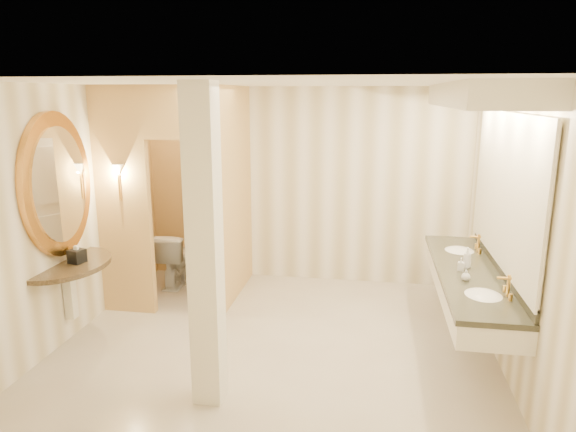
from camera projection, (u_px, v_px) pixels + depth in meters
name	position (u px, v px, depth m)	size (l,w,h in m)	color
floor	(277.00, 341.00, 5.54)	(4.50, 4.50, 0.00)	beige
ceiling	(276.00, 83.00, 4.92)	(4.50, 4.50, 0.00)	white
wall_back	(303.00, 186.00, 7.15)	(4.50, 0.02, 2.70)	white
wall_front	(220.00, 292.00, 3.31)	(4.50, 0.02, 2.70)	white
wall_left	(74.00, 211.00, 5.59)	(0.02, 4.00, 2.70)	white
wall_right	(509.00, 229.00, 4.87)	(0.02, 4.00, 2.70)	white
toilet_closet	(201.00, 195.00, 6.33)	(1.50, 1.55, 2.70)	#DBBA72
wall_sconce	(118.00, 172.00, 5.86)	(0.14, 0.14, 0.42)	gold
vanity	(479.00, 196.00, 4.98)	(0.75, 2.68, 2.09)	white
console_shelf	(60.00, 218.00, 5.28)	(1.14, 1.14, 2.02)	black
pillar	(205.00, 250.00, 4.19)	(0.25, 0.25, 2.70)	white
tissue_box	(77.00, 256.00, 5.36)	(0.14, 0.14, 0.14)	black
toilet	(175.00, 258.00, 7.11)	(0.42, 0.74, 0.76)	white
soap_bottle_a	(461.00, 264.00, 5.12)	(0.06, 0.06, 0.13)	beige
soap_bottle_b	(466.00, 275.00, 4.85)	(0.08, 0.08, 0.10)	silver
soap_bottle_c	(467.00, 258.00, 5.18)	(0.08, 0.08, 0.22)	#C6B28C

